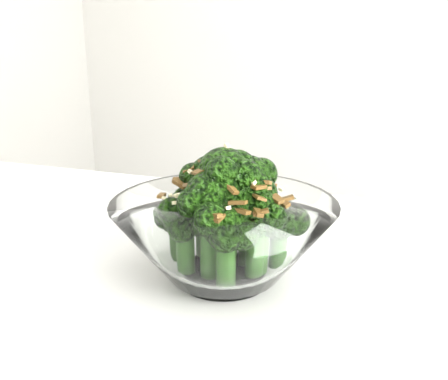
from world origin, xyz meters
The scene contains 1 object.
broccoli_dish centered at (0.16, 0.19, 0.80)m, with size 0.19×0.19×0.12m.
Camera 1 is at (0.38, -0.14, 0.96)m, focal length 40.00 mm.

